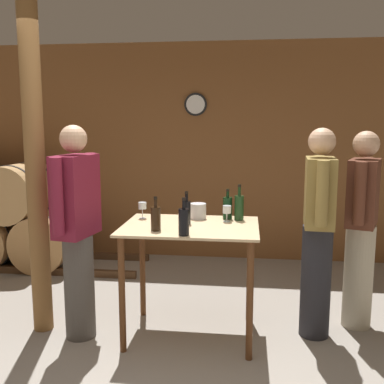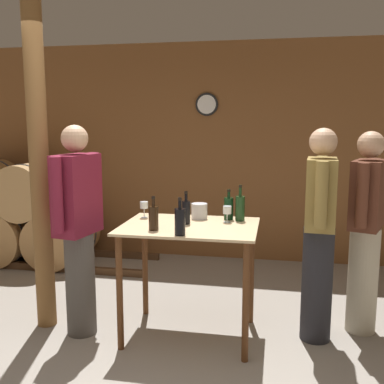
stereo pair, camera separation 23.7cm
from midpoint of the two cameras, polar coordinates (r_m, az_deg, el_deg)
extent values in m
cube|color=brown|center=(5.68, -0.32, 5.05)|extent=(8.40, 0.05, 2.70)
cylinder|color=black|center=(5.64, -0.77, 11.06)|extent=(0.28, 0.03, 0.28)
cylinder|color=white|center=(5.62, -0.78, 11.06)|extent=(0.23, 0.01, 0.23)
cube|color=#4C331E|center=(6.42, -23.00, -7.10)|extent=(3.68, 0.06, 0.08)
cylinder|color=#38383D|center=(6.28, -23.53, -4.70)|extent=(0.68, 0.03, 0.68)
cylinder|color=#AD7F4C|center=(5.75, -18.73, -5.65)|extent=(0.67, 0.81, 0.67)
cylinder|color=#38383D|center=(5.54, -19.82, -6.26)|extent=(0.68, 0.03, 0.68)
cylinder|color=#38383D|center=(5.96, -17.71, -5.09)|extent=(0.68, 0.03, 0.68)
cylinder|color=tan|center=(5.80, -22.12, 0.04)|extent=(0.67, 0.81, 0.67)
cylinder|color=#38383D|center=(5.59, -23.33, -0.34)|extent=(0.68, 0.03, 0.68)
cylinder|color=#38383D|center=(6.01, -21.00, 0.40)|extent=(0.68, 0.03, 0.68)
cube|color=#D1B284|center=(3.56, -2.11, -4.39)|extent=(1.07, 0.78, 0.02)
cylinder|color=#593319|center=(3.50, -10.86, -12.73)|extent=(0.05, 0.05, 0.90)
cylinder|color=#593319|center=(3.34, 5.30, -13.65)|extent=(0.05, 0.05, 0.90)
cylinder|color=#593319|center=(4.10, -7.98, -9.40)|extent=(0.05, 0.05, 0.90)
cylinder|color=#593319|center=(3.97, 5.60, -9.97)|extent=(0.05, 0.05, 0.90)
cylinder|color=brown|center=(3.85, -20.95, 2.62)|extent=(0.16, 0.16, 2.70)
cylinder|color=black|center=(3.38, -6.64, -3.41)|extent=(0.07, 0.07, 0.18)
cylinder|color=black|center=(3.36, -6.68, -1.25)|extent=(0.02, 0.02, 0.08)
cylinder|color=black|center=(3.35, -6.68, -0.77)|extent=(0.03, 0.03, 0.02)
cylinder|color=black|center=(3.58, -2.60, -2.64)|extent=(0.07, 0.07, 0.19)
cylinder|color=black|center=(3.56, -2.61, -0.56)|extent=(0.02, 0.02, 0.08)
cylinder|color=black|center=(3.55, -2.62, -0.09)|extent=(0.03, 0.03, 0.02)
cylinder|color=black|center=(3.23, -3.16, -3.85)|extent=(0.08, 0.08, 0.19)
cylinder|color=black|center=(3.20, -3.18, -1.44)|extent=(0.02, 0.02, 0.08)
cylinder|color=black|center=(3.19, -3.18, -0.90)|extent=(0.03, 0.03, 0.02)
cylinder|color=black|center=(3.76, 2.74, -2.09)|extent=(0.08, 0.08, 0.18)
cylinder|color=black|center=(3.74, 2.75, -0.16)|extent=(0.02, 0.02, 0.07)
cylinder|color=black|center=(3.73, 2.75, 0.23)|extent=(0.03, 0.03, 0.02)
cylinder|color=#193819|center=(3.73, 4.20, -2.04)|extent=(0.08, 0.08, 0.20)
cylinder|color=#193819|center=(3.70, 4.22, 0.23)|extent=(0.02, 0.02, 0.09)
cylinder|color=black|center=(3.70, 4.23, 0.80)|extent=(0.03, 0.03, 0.02)
cylinder|color=silver|center=(3.84, -8.06, -3.31)|extent=(0.06, 0.06, 0.00)
cylinder|color=silver|center=(3.83, -8.07, -2.72)|extent=(0.01, 0.01, 0.08)
cylinder|color=silver|center=(3.82, -8.10, -1.73)|extent=(0.07, 0.07, 0.06)
cylinder|color=silver|center=(3.68, 2.60, -3.77)|extent=(0.06, 0.06, 0.00)
cylinder|color=silver|center=(3.67, 2.60, -3.23)|extent=(0.01, 0.01, 0.07)
cylinder|color=silver|center=(3.66, 2.61, -2.23)|extent=(0.07, 0.07, 0.06)
cylinder|color=silver|center=(3.78, -1.00, -2.44)|extent=(0.13, 0.13, 0.13)
cylinder|color=#4C4742|center=(3.82, -15.88, -11.48)|extent=(0.24, 0.24, 0.84)
cube|color=maroon|center=(3.64, -16.38, -0.47)|extent=(0.29, 0.43, 0.64)
sphere|color=tan|center=(3.60, -16.69, 6.50)|extent=(0.21, 0.21, 0.21)
cylinder|color=maroon|center=(3.43, -18.69, -0.60)|extent=(0.09, 0.09, 0.57)
cylinder|color=maroon|center=(3.84, -14.36, 0.57)|extent=(0.09, 0.09, 0.57)
cylinder|color=#B7AD93|center=(4.07, 18.79, -10.10)|extent=(0.24, 0.24, 0.88)
cube|color=#592D1E|center=(3.90, 19.32, -0.09)|extent=(0.34, 0.45, 0.55)
sphere|color=tan|center=(3.86, 19.62, 5.77)|extent=(0.21, 0.21, 0.21)
cylinder|color=#592D1E|center=(4.14, 19.81, 0.77)|extent=(0.09, 0.09, 0.49)
cylinder|color=#592D1E|center=(3.65, 18.80, -0.21)|extent=(0.09, 0.09, 0.49)
cylinder|color=#232328|center=(3.80, 13.70, -10.96)|extent=(0.24, 0.24, 0.92)
cube|color=olive|center=(3.62, 14.12, -0.03)|extent=(0.25, 0.42, 0.54)
sphere|color=tan|center=(3.58, 14.36, 6.24)|extent=(0.21, 0.21, 0.21)
cylinder|color=olive|center=(3.86, 14.01, 0.93)|extent=(0.09, 0.09, 0.49)
cylinder|color=olive|center=(3.37, 14.28, -0.22)|extent=(0.09, 0.09, 0.49)
camera|label=1|loc=(0.12, -91.88, -0.30)|focal=42.00mm
camera|label=2|loc=(0.12, 88.12, 0.30)|focal=42.00mm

